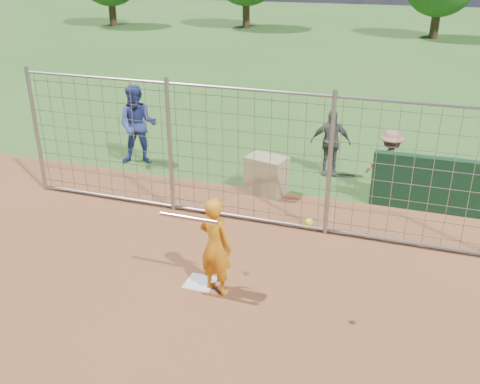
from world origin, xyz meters
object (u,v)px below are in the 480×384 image
at_px(bystander_a, 138,125).
at_px(bystander_c, 390,163).
at_px(bystander_b, 330,142).
at_px(equipment_bin, 266,175).
at_px(batter, 216,246).

distance_m(bystander_a, bystander_c, 5.74).
bearing_deg(bystander_b, equipment_bin, -136.34).
height_order(bystander_c, equipment_bin, bystander_c).
bearing_deg(equipment_bin, bystander_a, -178.39).
distance_m(bystander_a, equipment_bin, 3.47).
distance_m(batter, bystander_c, 4.87).
relative_size(bystander_a, equipment_bin, 2.35).
relative_size(bystander_b, equipment_bin, 1.88).
bearing_deg(bystander_c, batter, 55.11).
bearing_deg(batter, bystander_c, -98.35).
height_order(bystander_a, equipment_bin, bystander_a).
bearing_deg(batter, equipment_bin, -68.24).
relative_size(bystander_a, bystander_c, 1.34).
bearing_deg(bystander_c, equipment_bin, 7.88).
distance_m(bystander_a, bystander_b, 4.46).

